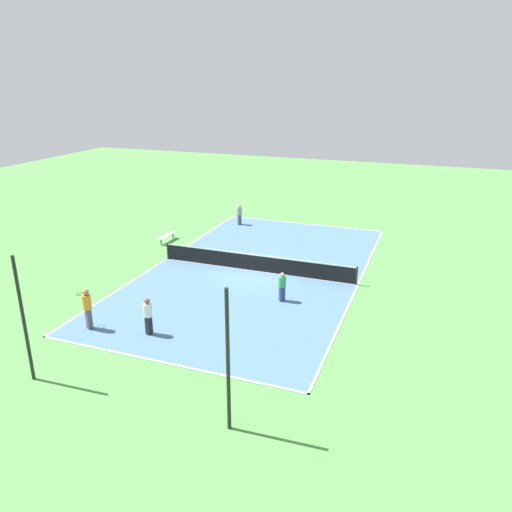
{
  "coord_description": "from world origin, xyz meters",
  "views": [
    {
      "loc": [
        -9.01,
        24.2,
        10.23
      ],
      "look_at": [
        0.0,
        0.0,
        0.9
      ],
      "focal_mm": 35.0,
      "sensor_mm": 36.0,
      "label": 1
    }
  ],
  "objects": [
    {
      "name": "fence_post_back_right",
      "position": [
        3.82,
        12.62,
        2.36
      ],
      "size": [
        0.12,
        0.12,
        4.71
      ],
      "color": "black",
      "rests_on": "ground_plane"
    },
    {
      "name": "player_center_orange",
      "position": [
        4.36,
        8.78,
        1.09
      ],
      "size": [
        0.98,
        0.7,
        1.84
      ],
      "rotation": [
        0.0,
        0.0,
        5.83
      ],
      "color": "#4C4C51",
      "rests_on": "court_surface"
    },
    {
      "name": "tennis_ball_midcourt",
      "position": [
        -2.44,
        1.11,
        0.06
      ],
      "size": [
        0.07,
        0.07,
        0.07
      ],
      "primitive_type": "sphere",
      "color": "#CCE033",
      "rests_on": "court_surface"
    },
    {
      "name": "player_far_white",
      "position": [
        1.69,
        8.32,
        0.95
      ],
      "size": [
        0.44,
        0.44,
        1.64
      ],
      "rotation": [
        0.0,
        0.0,
        4.47
      ],
      "color": "black",
      "rests_on": "court_surface"
    },
    {
      "name": "tennis_net",
      "position": [
        0.0,
        0.0,
        0.53
      ],
      "size": [
        11.22,
        0.1,
        1.01
      ],
      "color": "black",
      "rests_on": "court_surface"
    },
    {
      "name": "player_baseline_gray",
      "position": [
        4.35,
        -8.23,
        0.86
      ],
      "size": [
        0.51,
        0.51,
        1.5
      ],
      "rotation": [
        0.0,
        0.0,
        3.89
      ],
      "color": "#4C4C51",
      "rests_on": "court_surface"
    },
    {
      "name": "ground_plane",
      "position": [
        0.0,
        0.0,
        0.0
      ],
      "size": [
        80.0,
        80.0,
        0.0
      ],
      "primitive_type": "plane",
      "color": "#518E47"
    },
    {
      "name": "player_far_green",
      "position": [
        -2.54,
        3.23,
        0.83
      ],
      "size": [
        0.51,
        0.51,
        1.45
      ],
      "rotation": [
        0.0,
        0.0,
        0.77
      ],
      "color": "navy",
      "rests_on": "court_surface"
    },
    {
      "name": "bench",
      "position": [
        7.32,
        -2.94,
        0.39
      ],
      "size": [
        0.36,
        1.84,
        0.45
      ],
      "rotation": [
        0.0,
        0.0,
        1.57
      ],
      "color": "silver",
      "rests_on": "ground_plane"
    },
    {
      "name": "court_surface",
      "position": [
        0.0,
        0.0,
        0.01
      ],
      "size": [
        11.42,
        20.24,
        0.02
      ],
      "color": "#4C729E",
      "rests_on": "ground_plane"
    },
    {
      "name": "tennis_ball_far_baseline",
      "position": [
        0.95,
        -7.45,
        0.06
      ],
      "size": [
        0.07,
        0.07,
        0.07
      ],
      "primitive_type": "sphere",
      "color": "#CCE033",
      "rests_on": "court_surface"
    },
    {
      "name": "fence_post_back_left",
      "position": [
        -3.82,
        12.62,
        2.36
      ],
      "size": [
        0.12,
        0.12,
        4.71
      ],
      "color": "black",
      "rests_on": "ground_plane"
    }
  ]
}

